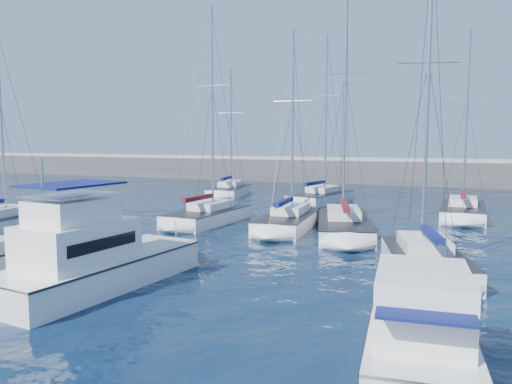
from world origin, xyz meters
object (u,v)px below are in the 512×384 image
(sailboat_mid_d, at_px, (343,225))
(sailboat_back_c, at_px, (463,211))
(sailboat_mid_b, at_px, (208,216))
(sailboat_back_a, at_px, (229,191))
(motor_yacht_stbd_inner, at_px, (92,261))
(sailboat_mid_e, at_px, (425,261))
(motor_yacht_stbd_outer, at_px, (420,336))
(sailboat_mid_c, at_px, (289,221))
(sailboat_back_b, at_px, (321,197))

(sailboat_mid_d, distance_m, sailboat_back_c, 11.78)
(sailboat_mid_b, height_order, sailboat_back_a, sailboat_mid_b)
(motor_yacht_stbd_inner, distance_m, sailboat_mid_e, 14.29)
(motor_yacht_stbd_outer, height_order, sailboat_back_c, sailboat_back_c)
(sailboat_mid_c, distance_m, sailboat_back_b, 14.19)
(sailboat_mid_b, bearing_deg, sailboat_mid_d, 3.40)
(sailboat_back_c, bearing_deg, sailboat_mid_e, -95.03)
(motor_yacht_stbd_inner, relative_size, sailboat_mid_c, 0.69)
(sailboat_mid_b, bearing_deg, motor_yacht_stbd_inner, -75.02)
(sailboat_back_b, bearing_deg, sailboat_mid_b, -95.31)
(sailboat_back_a, bearing_deg, sailboat_back_b, -21.47)
(sailboat_mid_c, bearing_deg, motor_yacht_stbd_outer, -66.54)
(sailboat_back_a, bearing_deg, sailboat_mid_e, -59.43)
(motor_yacht_stbd_inner, relative_size, sailboat_back_c, 0.65)
(sailboat_back_b, bearing_deg, sailboat_mid_c, -71.90)
(motor_yacht_stbd_inner, height_order, sailboat_mid_b, sailboat_mid_b)
(sailboat_mid_c, bearing_deg, motor_yacht_stbd_inner, -104.69)
(motor_yacht_stbd_outer, distance_m, sailboat_mid_b, 24.00)
(motor_yacht_stbd_outer, height_order, sailboat_mid_c, sailboat_mid_c)
(motor_yacht_stbd_inner, relative_size, sailboat_mid_b, 0.61)
(sailboat_mid_e, bearing_deg, sailboat_mid_c, 123.18)
(sailboat_mid_b, bearing_deg, sailboat_back_c, 33.20)
(sailboat_mid_b, xyz_separation_m, sailboat_back_b, (4.66, 14.29, -0.00))
(sailboat_mid_b, distance_m, sailboat_mid_e, 17.12)
(sailboat_mid_d, distance_m, sailboat_back_a, 22.84)
(sailboat_mid_c, height_order, sailboat_back_b, sailboat_back_b)
(sailboat_mid_b, distance_m, sailboat_back_a, 17.50)
(motor_yacht_stbd_inner, xyz_separation_m, sailboat_back_c, (14.08, 24.77, -0.61))
(sailboat_mid_c, distance_m, sailboat_back_c, 14.11)
(sailboat_mid_c, relative_size, sailboat_back_c, 0.93)
(sailboat_back_b, xyz_separation_m, sailboat_back_c, (12.23, -5.17, -0.01))
(motor_yacht_stbd_inner, height_order, sailboat_mid_e, sailboat_mid_e)
(motor_yacht_stbd_inner, distance_m, sailboat_mid_d, 16.90)
(motor_yacht_stbd_inner, relative_size, sailboat_back_a, 0.68)
(sailboat_back_a, distance_m, sailboat_back_c, 23.86)
(motor_yacht_stbd_outer, distance_m, sailboat_back_c, 27.59)
(sailboat_mid_d, relative_size, sailboat_mid_e, 1.09)
(sailboat_back_c, bearing_deg, sailboat_mid_c, -139.45)
(motor_yacht_stbd_outer, relative_size, sailboat_mid_d, 0.42)
(sailboat_mid_d, bearing_deg, sailboat_mid_c, 159.82)
(motor_yacht_stbd_inner, distance_m, sailboat_back_c, 28.49)
(sailboat_back_a, height_order, sailboat_back_c, sailboat_back_c)
(motor_yacht_stbd_outer, height_order, sailboat_back_a, sailboat_back_a)
(sailboat_mid_c, distance_m, sailboat_mid_d, 3.77)
(sailboat_mid_b, xyz_separation_m, sailboat_back_c, (16.88, 9.11, -0.02))
(sailboat_back_b, relative_size, sailboat_back_c, 1.10)
(sailboat_mid_b, height_order, sailboat_mid_d, sailboat_mid_d)
(motor_yacht_stbd_inner, xyz_separation_m, sailboat_back_b, (1.86, 29.94, -0.60))
(motor_yacht_stbd_outer, relative_size, sailboat_mid_c, 0.50)
(motor_yacht_stbd_outer, height_order, sailboat_mid_b, sailboat_mid_b)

